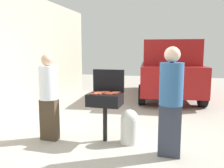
{
  "coord_description": "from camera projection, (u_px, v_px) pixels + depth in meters",
  "views": [
    {
      "loc": [
        1.22,
        -3.93,
        1.63
      ],
      "look_at": [
        -0.04,
        0.48,
        1.0
      ],
      "focal_mm": 36.96,
      "sensor_mm": 36.0,
      "label": 1
    }
  ],
  "objects": [
    {
      "name": "hot_dog_4",
      "position": [
        117.0,
        92.0,
        4.22
      ],
      "size": [
        0.13,
        0.04,
        0.03
      ],
      "primitive_type": "cylinder",
      "rotation": [
        0.0,
        1.57,
        0.12
      ],
      "color": "#AD4228",
      "rests_on": "bbq_grill"
    },
    {
      "name": "bbq_grill",
      "position": [
        105.0,
        101.0,
        4.18
      ],
      "size": [
        0.6,
        0.44,
        0.89
      ],
      "color": "black",
      "rests_on": "ground"
    },
    {
      "name": "hot_dog_2",
      "position": [
        114.0,
        94.0,
        4.06
      ],
      "size": [
        0.13,
        0.03,
        0.03
      ],
      "primitive_type": "cylinder",
      "rotation": [
        0.0,
        1.57,
        -0.01
      ],
      "color": "#AD4228",
      "rests_on": "bbq_grill"
    },
    {
      "name": "grill_lid_open",
      "position": [
        108.0,
        81.0,
        4.34
      ],
      "size": [
        0.6,
        0.05,
        0.42
      ],
      "primitive_type": "cube",
      "color": "black",
      "rests_on": "bbq_grill"
    },
    {
      "name": "person_right",
      "position": [
        171.0,
        98.0,
        3.54
      ],
      "size": [
        0.36,
        0.36,
        1.72
      ],
      "rotation": [
        0.0,
        0.0,
        3.34
      ],
      "color": "#333847",
      "rests_on": "ground"
    },
    {
      "name": "person_left",
      "position": [
        49.0,
        94.0,
        4.24
      ],
      "size": [
        0.34,
        0.34,
        1.61
      ],
      "rotation": [
        0.0,
        0.0,
        -0.06
      ],
      "color": "#3F3323",
      "rests_on": "ground"
    },
    {
      "name": "hot_dog_3",
      "position": [
        98.0,
        93.0,
        4.1
      ],
      "size": [
        0.13,
        0.03,
        0.03
      ],
      "primitive_type": "cylinder",
      "rotation": [
        0.0,
        1.57,
        -0.06
      ],
      "color": "#AD4228",
      "rests_on": "bbq_grill"
    },
    {
      "name": "hot_dog_0",
      "position": [
        110.0,
        93.0,
        4.14
      ],
      "size": [
        0.13,
        0.04,
        0.03
      ],
      "primitive_type": "cylinder",
      "rotation": [
        0.0,
        1.57,
        0.1
      ],
      "color": "#B74C33",
      "rests_on": "bbq_grill"
    },
    {
      "name": "hot_dog_12",
      "position": [
        101.0,
        93.0,
        4.16
      ],
      "size": [
        0.13,
        0.03,
        0.03
      ],
      "primitive_type": "cylinder",
      "rotation": [
        0.0,
        1.57,
        -0.03
      ],
      "color": "#AD4228",
      "rests_on": "bbq_grill"
    },
    {
      "name": "hot_dog_10",
      "position": [
        108.0,
        94.0,
        4.03
      ],
      "size": [
        0.13,
        0.04,
        0.03
      ],
      "primitive_type": "cylinder",
      "rotation": [
        0.0,
        1.57,
        -0.07
      ],
      "color": "#AD4228",
      "rests_on": "bbq_grill"
    },
    {
      "name": "hot_dog_6",
      "position": [
        95.0,
        92.0,
        4.2
      ],
      "size": [
        0.13,
        0.03,
        0.03
      ],
      "primitive_type": "cylinder",
      "rotation": [
        0.0,
        1.57,
        -0.01
      ],
      "color": "#B74C33",
      "rests_on": "bbq_grill"
    },
    {
      "name": "parked_minivan",
      "position": [
        168.0,
        69.0,
        8.4
      ],
      "size": [
        2.49,
        4.61,
        2.02
      ],
      "rotation": [
        0.0,
        0.0,
        3.27
      ],
      "color": "maroon",
      "rests_on": "ground"
    },
    {
      "name": "hot_dog_7",
      "position": [
        98.0,
        94.0,
        4.07
      ],
      "size": [
        0.13,
        0.03,
        0.03
      ],
      "primitive_type": "cylinder",
      "rotation": [
        0.0,
        1.57,
        -0.06
      ],
      "color": "#C6593D",
      "rests_on": "bbq_grill"
    },
    {
      "name": "hot_dog_1",
      "position": [
        115.0,
        93.0,
        4.18
      ],
      "size": [
        0.13,
        0.03,
        0.03
      ],
      "primitive_type": "cylinder",
      "rotation": [
        0.0,
        1.57,
        0.05
      ],
      "color": "#C6593D",
      "rests_on": "bbq_grill"
    },
    {
      "name": "house_wall_side",
      "position": [
        13.0,
        54.0,
        5.79
      ],
      "size": [
        0.24,
        8.0,
        3.19
      ],
      "primitive_type": "cube",
      "color": "#B2A893",
      "rests_on": "ground"
    },
    {
      "name": "hot_dog_13",
      "position": [
        98.0,
        93.0,
        4.14
      ],
      "size": [
        0.13,
        0.03,
        0.03
      ],
      "primitive_type": "cylinder",
      "rotation": [
        0.0,
        1.57,
        0.01
      ],
      "color": "#C6593D",
      "rests_on": "bbq_grill"
    },
    {
      "name": "propane_tank",
      "position": [
        129.0,
        126.0,
        4.15
      ],
      "size": [
        0.32,
        0.32,
        0.62
      ],
      "color": "silver",
      "rests_on": "ground"
    },
    {
      "name": "ground_plane",
      "position": [
        107.0,
        140.0,
        4.29
      ],
      "size": [
        24.0,
        24.0,
        0.0
      ],
      "primitive_type": "plane",
      "color": "#9E998E"
    },
    {
      "name": "hot_dog_9",
      "position": [
        100.0,
        92.0,
        4.26
      ],
      "size": [
        0.13,
        0.04,
        0.03
      ],
      "primitive_type": "cylinder",
      "rotation": [
        0.0,
        1.57,
        0.1
      ],
      "color": "#B74C33",
      "rests_on": "bbq_grill"
    },
    {
      "name": "hot_dog_8",
      "position": [
        106.0,
        92.0,
        4.28
      ],
      "size": [
        0.13,
        0.04,
        0.03
      ],
      "primitive_type": "cylinder",
      "rotation": [
        0.0,
        1.57,
        0.08
      ],
      "color": "#AD4228",
      "rests_on": "bbq_grill"
    },
    {
      "name": "hot_dog_5",
      "position": [
        105.0,
        92.0,
        4.2
      ],
      "size": [
        0.13,
        0.03,
        0.03
      ],
      "primitive_type": "cylinder",
      "rotation": [
        0.0,
        1.57,
        -0.02
      ],
      "color": "#B74C33",
      "rests_on": "bbq_grill"
    },
    {
      "name": "hot_dog_11",
      "position": [
        93.0,
        94.0,
        4.05
      ],
      "size": [
        0.13,
        0.03,
        0.03
      ],
      "primitive_type": "cylinder",
      "rotation": [
        0.0,
        1.57,
        0.01
      ],
      "color": "#C6593D",
      "rests_on": "bbq_grill"
    }
  ]
}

